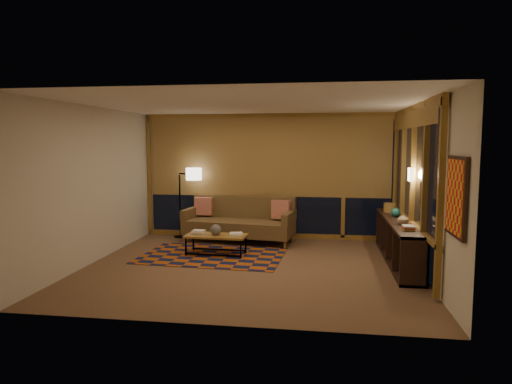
# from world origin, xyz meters

# --- Properties ---
(floor) EXTENTS (5.50, 5.00, 0.01)m
(floor) POSITION_xyz_m (0.00, 0.00, 0.00)
(floor) COLOR #805E46
(floor) RESTS_ON ground
(ceiling) EXTENTS (5.50, 5.00, 0.01)m
(ceiling) POSITION_xyz_m (0.00, 0.00, 2.70)
(ceiling) COLOR white
(ceiling) RESTS_ON walls
(walls) EXTENTS (5.51, 5.01, 2.70)m
(walls) POSITION_xyz_m (0.00, 0.00, 1.35)
(walls) COLOR silver
(walls) RESTS_ON floor
(window_wall_back) EXTENTS (5.30, 0.16, 2.60)m
(window_wall_back) POSITION_xyz_m (0.00, 2.43, 1.35)
(window_wall_back) COLOR #B0863A
(window_wall_back) RESTS_ON walls
(window_wall_right) EXTENTS (0.16, 3.70, 2.60)m
(window_wall_right) POSITION_xyz_m (2.68, 0.60, 1.35)
(window_wall_right) COLOR #B0863A
(window_wall_right) RESTS_ON walls
(wall_art) EXTENTS (0.06, 0.74, 0.94)m
(wall_art) POSITION_xyz_m (2.71, -1.85, 1.45)
(wall_art) COLOR red
(wall_art) RESTS_ON walls
(wall_sconce) EXTENTS (0.12, 0.18, 0.22)m
(wall_sconce) POSITION_xyz_m (2.62, 0.45, 1.55)
(wall_sconce) COLOR silver
(wall_sconce) RESTS_ON walls
(sofa) EXTENTS (2.37, 1.22, 0.93)m
(sofa) POSITION_xyz_m (-0.55, 1.90, 0.46)
(sofa) COLOR brown
(sofa) RESTS_ON floor
(pillow_left) EXTENTS (0.38, 0.13, 0.38)m
(pillow_left) POSITION_xyz_m (-1.39, 2.19, 0.65)
(pillow_left) COLOR #BA110D
(pillow_left) RESTS_ON sofa
(pillow_right) EXTENTS (0.40, 0.22, 0.38)m
(pillow_right) POSITION_xyz_m (0.33, 1.92, 0.65)
(pillow_right) COLOR #BA110D
(pillow_right) RESTS_ON sofa
(area_rug) EXTENTS (2.66, 1.86, 0.01)m
(area_rug) POSITION_xyz_m (-0.81, 0.63, 0.01)
(area_rug) COLOR #AA4B10
(area_rug) RESTS_ON floor
(coffee_table) EXTENTS (1.15, 0.56, 0.38)m
(coffee_table) POSITION_xyz_m (-0.76, 0.74, 0.19)
(coffee_table) COLOR #B0863A
(coffee_table) RESTS_ON floor
(book_stack_a) EXTENTS (0.24, 0.20, 0.07)m
(book_stack_a) POSITION_xyz_m (-1.11, 0.78, 0.41)
(book_stack_a) COLOR white
(book_stack_a) RESTS_ON coffee_table
(book_stack_b) EXTENTS (0.27, 0.24, 0.05)m
(book_stack_b) POSITION_xyz_m (-0.39, 0.76, 0.40)
(book_stack_b) COLOR white
(book_stack_b) RESTS_ON coffee_table
(ceramic_pot) EXTENTS (0.21, 0.21, 0.20)m
(ceramic_pot) POSITION_xyz_m (-0.77, 0.72, 0.48)
(ceramic_pot) COLOR black
(ceramic_pot) RESTS_ON coffee_table
(floor_lamp) EXTENTS (0.58, 0.44, 1.55)m
(floor_lamp) POSITION_xyz_m (-1.92, 2.18, 0.77)
(floor_lamp) COLOR black
(floor_lamp) RESTS_ON floor
(bookshelf) EXTENTS (0.40, 2.96, 0.74)m
(bookshelf) POSITION_xyz_m (2.49, 0.69, 0.37)
(bookshelf) COLOR #30211C
(bookshelf) RESTS_ON floor
(basket) EXTENTS (0.27, 0.27, 0.18)m
(basket) POSITION_xyz_m (2.47, 1.61, 0.83)
(basket) COLOR #B08C39
(basket) RESTS_ON bookshelf
(teal_bowl) EXTENTS (0.19, 0.19, 0.16)m
(teal_bowl) POSITION_xyz_m (2.49, 1.04, 0.82)
(teal_bowl) COLOR #1B615B
(teal_bowl) RESTS_ON bookshelf
(vase) EXTENTS (0.21, 0.21, 0.19)m
(vase) POSITION_xyz_m (2.49, 0.27, 0.83)
(vase) COLOR tan
(vase) RESTS_ON bookshelf
(shelf_book_stack) EXTENTS (0.20, 0.24, 0.06)m
(shelf_book_stack) POSITION_xyz_m (2.49, -0.23, 0.77)
(shelf_book_stack) COLOR white
(shelf_book_stack) RESTS_ON bookshelf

